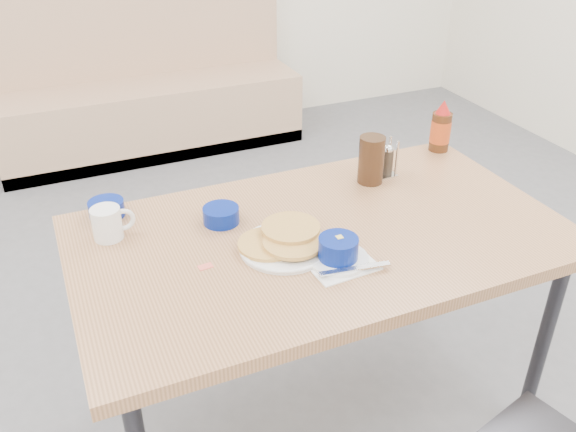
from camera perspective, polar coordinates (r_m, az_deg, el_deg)
name	(u,v)px	position (r m, az deg, el deg)	size (l,w,h in m)	color
booth_bench	(148,95)	(4.13, -13.00, 11.00)	(1.90, 0.56, 1.22)	tan
dining_table	(321,250)	(1.78, 3.13, -3.22)	(1.40, 0.80, 0.76)	#B17E52
pancake_plate	(284,242)	(1.66, -0.35, -2.47)	(0.25, 0.25, 0.04)	white
coffee_mug	(108,223)	(1.76, -16.46, -0.61)	(0.12, 0.08, 0.09)	white
grits_setting	(338,252)	(1.61, 4.73, -3.35)	(0.20, 0.18, 0.07)	white
creamer_bowl	(107,209)	(1.89, -16.62, 0.67)	(0.11, 0.11, 0.05)	navy
butter_bowl	(221,215)	(1.79, -6.28, 0.07)	(0.11, 0.11, 0.05)	navy
amber_tumbler	(371,160)	(2.00, 7.79, 5.24)	(0.08, 0.08, 0.16)	#331E10
condiment_caddy	(381,164)	(2.05, 8.73, 4.84)	(0.11, 0.06, 0.13)	silver
syrup_bottle	(441,129)	(2.27, 14.10, 7.91)	(0.07, 0.07, 0.19)	#47230F
sugar_wrapper	(205,267)	(1.61, -7.73, -4.71)	(0.04, 0.02, 0.00)	#F35F51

